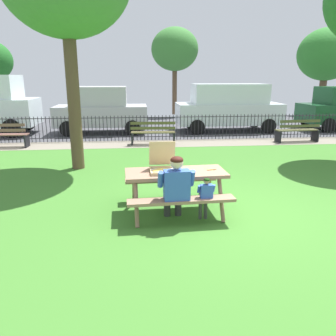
# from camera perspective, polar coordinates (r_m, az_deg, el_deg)

# --- Properties ---
(ground) EXTENTS (28.00, 11.38, 0.02)m
(ground) POSITION_cam_1_polar(r_m,az_deg,el_deg) (7.89, 8.07, -2.89)
(ground) COLOR #3B7429
(cobblestone_walkway) EXTENTS (28.00, 1.40, 0.01)m
(cobblestone_walkway) POSITION_cam_1_polar(r_m,az_deg,el_deg) (12.64, 2.83, 4.18)
(cobblestone_walkway) COLOR gray
(street_asphalt) EXTENTS (28.00, 7.42, 0.01)m
(street_asphalt) POSITION_cam_1_polar(r_m,az_deg,el_deg) (16.95, 0.66, 7.05)
(street_asphalt) COLOR #424247
(picnic_table_foreground) EXTENTS (1.86, 1.56, 0.79)m
(picnic_table_foreground) POSITION_cam_1_polar(r_m,az_deg,el_deg) (6.13, 1.28, -2.13)
(picnic_table_foreground) COLOR #926D55
(picnic_table_foreground) RESTS_ON ground
(pizza_box_open) EXTENTS (0.47, 0.55, 0.52)m
(pizza_box_open) POSITION_cam_1_polar(r_m,az_deg,el_deg) (6.07, -0.85, 0.37)
(pizza_box_open) COLOR tan
(pizza_box_open) RESTS_ON picnic_table_foreground
(pizza_slice_on_table) EXTENTS (0.22, 0.27, 0.02)m
(pizza_slice_on_table) POSITION_cam_1_polar(r_m,az_deg,el_deg) (6.30, 6.97, -0.07)
(pizza_slice_on_table) COLOR #F0CF56
(pizza_slice_on_table) RESTS_ON picnic_table_foreground
(adult_at_table) EXTENTS (0.62, 0.60, 1.19)m
(adult_at_table) POSITION_cam_1_polar(r_m,az_deg,el_deg) (5.63, 1.32, -3.10)
(adult_at_table) COLOR #323232
(adult_at_table) RESTS_ON ground
(child_at_table) EXTENTS (0.30, 0.29, 0.81)m
(child_at_table) POSITION_cam_1_polar(r_m,az_deg,el_deg) (5.75, 6.32, -4.49)
(child_at_table) COLOR #3B3B3B
(child_at_table) RESTS_ON ground
(iron_fence_streetside) EXTENTS (19.68, 0.03, 0.97)m
(iron_fence_streetside) POSITION_cam_1_polar(r_m,az_deg,el_deg) (13.24, 2.41, 6.88)
(iron_fence_streetside) COLOR black
(iron_fence_streetside) RESTS_ON ground
(park_bench_left) EXTENTS (1.61, 0.52, 0.85)m
(park_bench_left) POSITION_cam_1_polar(r_m,az_deg,el_deg) (13.11, -25.93, 4.93)
(park_bench_left) COLOR brown
(park_bench_left) RESTS_ON ground
(park_bench_center) EXTENTS (1.62, 0.54, 0.85)m
(park_bench_center) POSITION_cam_1_polar(r_m,az_deg,el_deg) (12.31, -2.53, 5.88)
(park_bench_center) COLOR brown
(park_bench_center) RESTS_ON ground
(park_bench_right) EXTENTS (1.62, 0.57, 0.85)m
(park_bench_right) POSITION_cam_1_polar(r_m,az_deg,el_deg) (13.72, 20.98, 5.86)
(park_bench_right) COLOR brown
(park_bench_right) RESTS_ON ground
(parked_car_left) EXTENTS (3.91, 1.84, 1.98)m
(parked_car_left) POSITION_cam_1_polar(r_m,az_deg,el_deg) (15.10, -11.18, 9.63)
(parked_car_left) COLOR #B9B9BE
(parked_car_left) RESTS_ON ground
(parked_car_center) EXTENTS (4.60, 1.96, 2.08)m
(parked_car_center) POSITION_cam_1_polar(r_m,az_deg,el_deg) (15.59, 10.16, 10.17)
(parked_car_center) COLOR white
(parked_car_center) RESTS_ON ground
(far_tree_midleft) EXTENTS (2.90, 2.90, 5.30)m
(far_tree_midleft) POSITION_cam_1_polar(r_m,az_deg,el_deg) (22.14, 1.15, 19.30)
(far_tree_midleft) COLOR brown
(far_tree_midleft) RESTS_ON ground
(far_tree_center) EXTENTS (3.68, 3.68, 5.40)m
(far_tree_center) POSITION_cam_1_polar(r_m,az_deg,el_deg) (25.26, 25.14, 16.88)
(far_tree_center) COLOR brown
(far_tree_center) RESTS_ON ground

